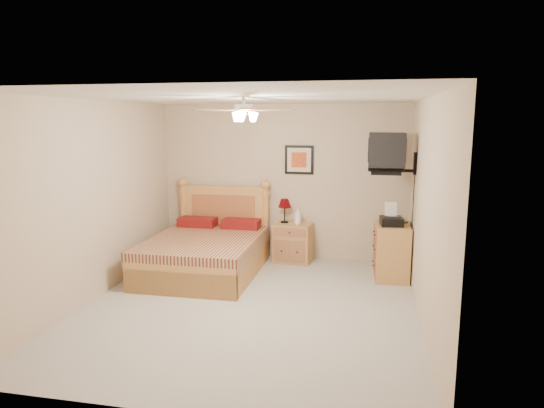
{
  "coord_description": "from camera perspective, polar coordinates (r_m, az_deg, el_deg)",
  "views": [
    {
      "loc": [
        1.38,
        -5.45,
        2.25
      ],
      "look_at": [
        0.1,
        0.9,
        1.12
      ],
      "focal_mm": 32.0,
      "sensor_mm": 36.0,
      "label": 1
    }
  ],
  "objects": [
    {
      "name": "fax_machine",
      "position": [
        6.96,
        13.91,
        -1.2
      ],
      "size": [
        0.34,
        0.35,
        0.32
      ],
      "primitive_type": null,
      "rotation": [
        0.0,
        0.0,
        0.13
      ],
      "color": "black",
      "rests_on": "dresser"
    },
    {
      "name": "dresser",
      "position": [
        7.17,
        13.89,
        -5.41
      ],
      "size": [
        0.49,
        0.69,
        0.79
      ],
      "primitive_type": "cube",
      "rotation": [
        0.0,
        0.0,
        0.04
      ],
      "color": "#B56E39",
      "rests_on": "ground"
    },
    {
      "name": "wall_left",
      "position": [
        6.5,
        -20.1,
        0.4
      ],
      "size": [
        0.04,
        4.5,
        2.5
      ],
      "primitive_type": "cube",
      "color": "#C7AE92",
      "rests_on": "ground"
    },
    {
      "name": "wall_tv",
      "position": [
        6.82,
        14.6,
        5.85
      ],
      "size": [
        0.56,
        0.46,
        0.58
      ],
      "primitive_type": null,
      "color": "black",
      "rests_on": "wall_right"
    },
    {
      "name": "framed_picture",
      "position": [
        7.79,
        3.22,
        5.21
      ],
      "size": [
        0.46,
        0.04,
        0.46
      ],
      "primitive_type": "cube",
      "color": "black",
      "rests_on": "wall_back"
    },
    {
      "name": "magazine_lower",
      "position": [
        7.27,
        14.08,
        -1.91
      ],
      "size": [
        0.29,
        0.33,
        0.03
      ],
      "primitive_type": "imported",
      "rotation": [
        0.0,
        0.0,
        0.36
      ],
      "color": "#B3A88C",
      "rests_on": "dresser"
    },
    {
      "name": "wall_right",
      "position": [
        5.58,
        17.61,
        -0.93
      ],
      "size": [
        0.04,
        4.5,
        2.5
      ],
      "primitive_type": "cube",
      "color": "#C7AE92",
      "rests_on": "ground"
    },
    {
      "name": "nightstand",
      "position": [
        7.79,
        2.5,
        -4.54
      ],
      "size": [
        0.61,
        0.48,
        0.62
      ],
      "primitive_type": "cube",
      "rotation": [
        0.0,
        0.0,
        -0.09
      ],
      "color": "#B8753D",
      "rests_on": "ground"
    },
    {
      "name": "floor",
      "position": [
        6.06,
        -2.63,
        -11.94
      ],
      "size": [
        4.5,
        4.5,
        0.0
      ],
      "primitive_type": "plane",
      "color": "#A8A198",
      "rests_on": "ground"
    },
    {
      "name": "wall_back",
      "position": [
        7.89,
        1.27,
        2.59
      ],
      "size": [
        4.0,
        0.04,
        2.5
      ],
      "primitive_type": "cube",
      "color": "#C7AE92",
      "rests_on": "ground"
    },
    {
      "name": "bed",
      "position": [
        7.16,
        -8.02,
        -3.12
      ],
      "size": [
        1.54,
        2.02,
        1.3
      ],
      "primitive_type": null,
      "rotation": [
        0.0,
        0.0,
        0.0
      ],
      "color": "#C27A3C",
      "rests_on": "ground"
    },
    {
      "name": "lotion_bottle",
      "position": [
        7.67,
        3.05,
        -1.39
      ],
      "size": [
        0.13,
        0.13,
        0.26
      ],
      "primitive_type": "imported",
      "rotation": [
        0.0,
        0.0,
        -0.4
      ],
      "color": "white",
      "rests_on": "nightstand"
    },
    {
      "name": "magazine_upper",
      "position": [
        7.26,
        14.25,
        -1.76
      ],
      "size": [
        0.2,
        0.26,
        0.02
      ],
      "primitive_type": "imported",
      "rotation": [
        0.0,
        0.0,
        0.12
      ],
      "color": "tan",
      "rests_on": "magazine_lower"
    },
    {
      "name": "ceiling",
      "position": [
        5.63,
        -2.84,
        12.39
      ],
      "size": [
        4.0,
        4.5,
        0.04
      ],
      "primitive_type": "cube",
      "color": "white",
      "rests_on": "ground"
    },
    {
      "name": "table_lamp",
      "position": [
        7.76,
        1.49,
        -0.79
      ],
      "size": [
        0.23,
        0.23,
        0.39
      ],
      "primitive_type": null,
      "rotation": [
        0.0,
        0.0,
        0.1
      ],
      "color": "#530409",
      "rests_on": "nightstand"
    },
    {
      "name": "ceiling_fan",
      "position": [
        5.43,
        -3.35,
        11.0
      ],
      "size": [
        1.14,
        1.14,
        0.28
      ],
      "primitive_type": null,
      "color": "silver",
      "rests_on": "ceiling"
    },
    {
      "name": "wall_front",
      "position": [
        3.63,
        -11.5,
        -6.35
      ],
      "size": [
        4.0,
        0.04,
        2.5
      ],
      "primitive_type": "cube",
      "color": "#C7AE92",
      "rests_on": "ground"
    }
  ]
}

